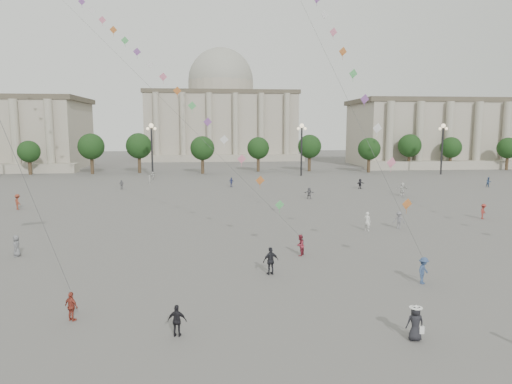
{
  "coord_description": "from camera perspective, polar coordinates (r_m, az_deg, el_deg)",
  "views": [
    {
      "loc": [
        -3.2,
        -21.86,
        9.61
      ],
      "look_at": [
        0.07,
        12.0,
        4.88
      ],
      "focal_mm": 32.0,
      "sensor_mm": 36.0,
      "label": 1
    }
  ],
  "objects": [
    {
      "name": "ground",
      "position": [
        24.09,
        2.68,
        -15.6
      ],
      "size": [
        360.0,
        360.0,
        0.0
      ],
      "primitive_type": "plane",
      "color": "#53504E",
      "rests_on": "ground"
    },
    {
      "name": "hall_east",
      "position": [
        139.7,
        28.72,
        6.47
      ],
      "size": [
        84.0,
        26.22,
        17.2
      ],
      "color": "#A99F8D",
      "rests_on": "ground"
    },
    {
      "name": "hall_central",
      "position": [
        151.18,
        -4.37,
        9.65
      ],
      "size": [
        48.3,
        34.3,
        35.5
      ],
      "color": "#A99F8D",
      "rests_on": "ground"
    },
    {
      "name": "tree_row",
      "position": [
        100.0,
        -3.7,
        5.49
      ],
      "size": [
        137.12,
        5.12,
        8.0
      ],
      "color": "#3B2D1D",
      "rests_on": "ground"
    },
    {
      "name": "lamp_post_mid_west",
      "position": [
        92.64,
        -12.91,
        6.33
      ],
      "size": [
        2.0,
        0.9,
        10.65
      ],
      "color": "#262628",
      "rests_on": "ground"
    },
    {
      "name": "lamp_post_mid_east",
      "position": [
        93.67,
        5.72,
        6.5
      ],
      "size": [
        2.0,
        0.9,
        10.65
      ],
      "color": "#262628",
      "rests_on": "ground"
    },
    {
      "name": "lamp_post_far_east",
      "position": [
        103.76,
        22.3,
        6.09
      ],
      "size": [
        2.0,
        0.9,
        10.65
      ],
      "color": "#262628",
      "rests_on": "ground"
    },
    {
      "name": "person_crowd_0",
      "position": [
        76.03,
        -3.11,
        1.25
      ],
      "size": [
        1.0,
        0.75,
        1.57
      ],
      "primitive_type": "imported",
      "rotation": [
        0.0,
        0.0,
        0.45
      ],
      "color": "#3A4283",
      "rests_on": "ground"
    },
    {
      "name": "person_crowd_4",
      "position": [
        89.03,
        -12.77,
        2.02
      ],
      "size": [
        1.43,
        1.06,
        1.5
      ],
      "primitive_type": "imported",
      "rotation": [
        0.0,
        0.0,
        3.65
      ],
      "color": "silver",
      "rests_on": "ground"
    },
    {
      "name": "person_crowd_6",
      "position": [
        46.18,
        17.43,
        -3.37
      ],
      "size": [
        1.28,
        1.09,
        1.71
      ],
      "primitive_type": "imported",
      "rotation": [
        0.0,
        0.0,
        5.78
      ],
      "color": "slate",
      "rests_on": "ground"
    },
    {
      "name": "person_crowd_7",
      "position": [
        68.78,
        17.83,
        0.32
      ],
      "size": [
        1.81,
        0.63,
        1.94
      ],
      "primitive_type": "imported",
      "rotation": [
        0.0,
        0.0,
        3.11
      ],
      "color": "silver",
      "rests_on": "ground"
    },
    {
      "name": "person_crowd_8",
      "position": [
        54.54,
        26.54,
        -2.19
      ],
      "size": [
        1.2,
        1.17,
        1.65
      ],
      "primitive_type": "imported",
      "rotation": [
        0.0,
        0.0,
        0.74
      ],
      "color": "maroon",
      "rests_on": "ground"
    },
    {
      "name": "person_crowd_9",
      "position": [
        75.34,
        12.89,
        1.01
      ],
      "size": [
        1.56,
        1.08,
        1.62
      ],
      "primitive_type": "imported",
      "rotation": [
        0.0,
        0.0,
        0.45
      ],
      "color": "black",
      "rests_on": "ground"
    },
    {
      "name": "person_crowd_10",
      "position": [
        81.78,
        -13.14,
        1.5
      ],
      "size": [
        0.4,
        0.58,
        1.52
      ],
      "primitive_type": "imported",
      "rotation": [
        0.0,
        0.0,
        1.63
      ],
      "color": "#AEAEAA",
      "rests_on": "ground"
    },
    {
      "name": "person_crowd_12",
      "position": [
        63.31,
        6.66,
        -0.14
      ],
      "size": [
        1.53,
        0.81,
        1.58
      ],
      "primitive_type": "imported",
      "rotation": [
        0.0,
        0.0,
        2.9
      ],
      "color": "slate",
      "rests_on": "ground"
    },
    {
      "name": "person_crowd_13",
      "position": [
        44.44,
        13.74,
        -3.59
      ],
      "size": [
        0.75,
        0.8,
        1.83
      ],
      "primitive_type": "imported",
      "rotation": [
        0.0,
        0.0,
        2.22
      ],
      "color": "white",
      "rests_on": "ground"
    },
    {
      "name": "person_crowd_16",
      "position": [
        75.94,
        -16.47,
        0.89
      ],
      "size": [
        0.94,
        0.58,
        1.49
      ],
      "primitive_type": "imported",
      "rotation": [
        0.0,
        0.0,
        6.02
      ],
      "color": "slate",
      "rests_on": "ground"
    },
    {
      "name": "person_crowd_17",
      "position": [
        61.49,
        -27.64,
        -1.1
      ],
      "size": [
        1.32,
        1.37,
        1.87
      ],
      "primitive_type": "imported",
      "rotation": [
        0.0,
        0.0,
        2.28
      ],
      "color": "brown",
      "rests_on": "ground"
    },
    {
      "name": "person_crowd_20",
      "position": [
        84.49,
        27.06,
        1.1
      ],
      "size": [
        0.93,
        0.78,
        1.68
      ],
      "primitive_type": "imported",
      "rotation": [
        0.0,
        0.0,
        6.09
      ],
      "color": "#324972",
      "rests_on": "ground"
    },
    {
      "name": "person_crowd_21",
      "position": [
        39.23,
        -27.75,
        -5.96
      ],
      "size": [
        0.78,
        0.93,
        1.63
      ],
      "primitive_type": "imported",
      "rotation": [
        0.0,
        0.0,
        5.09
      ],
      "color": "slate",
      "rests_on": "ground"
    },
    {
      "name": "tourist_0",
      "position": [
        25.37,
        -22.07,
        -13.12
      ],
      "size": [
        0.93,
        0.81,
        1.51
      ],
      "primitive_type": "imported",
      "rotation": [
        0.0,
        0.0,
        2.53
      ],
      "color": "#973829",
      "rests_on": "ground"
    },
    {
      "name": "tourist_1",
      "position": [
        22.32,
        -9.83,
        -15.57
      ],
      "size": [
        0.94,
        0.5,
        1.52
      ],
      "primitive_type": "imported",
      "rotation": [
        0.0,
        0.0,
        2.99
      ],
      "color": "black",
      "rests_on": "ground"
    },
    {
      "name": "tourist_4",
      "position": [
        30.54,
        1.86,
        -8.6
      ],
      "size": [
        1.17,
        0.75,
        1.85
      ],
      "primitive_type": "imported",
      "rotation": [
        0.0,
        0.0,
        3.44
      ],
      "color": "#222227",
      "rests_on": "ground"
    },
    {
      "name": "kite_flyer_0",
      "position": [
        35.1,
        5.54,
        -6.62
      ],
      "size": [
        0.95,
        1.01,
        1.64
      ],
      "primitive_type": "imported",
      "rotation": [
        0.0,
        0.0,
        4.15
      ],
      "color": "maroon",
      "rests_on": "ground"
    },
    {
      "name": "kite_flyer_1",
      "position": [
        30.64,
        20.21,
        -9.2
      ],
      "size": [
        1.23,
        1.21,
        1.7
      ],
      "primitive_type": "imported",
      "rotation": [
        0.0,
        0.0,
        0.76
      ],
      "color": "#324872",
      "rests_on": "ground"
    },
    {
      "name": "hat_person",
      "position": [
        22.79,
        19.29,
        -15.09
      ],
      "size": [
        0.82,
        0.6,
        1.69
      ],
      "color": "black",
      "rests_on": "ground"
    },
    {
      "name": "kite_train_west",
      "position": [
        57.06,
        -20.34,
        20.34
      ],
      "size": [
        38.21,
        38.77,
        67.23
      ],
      "color": "#3F3F3F",
      "rests_on": "ground"
    }
  ]
}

